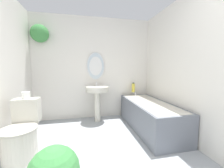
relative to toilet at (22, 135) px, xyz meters
The scene contains 7 objects.
wall_back 1.95m from the toilet, 54.79° to the left, with size 2.87×0.37×2.40m.
wall_right 2.65m from the toilet, ahead, with size 0.06×2.93×2.40m.
toilet is the anchor object (origin of this frame).
pedestal_sink 1.59m from the toilet, 43.26° to the left, with size 0.51×0.51×0.90m.
bathtub 2.16m from the toilet, 12.46° to the left, with size 0.68×1.69×0.61m.
shampoo_bottle 2.44m from the toilet, 31.13° to the left, with size 0.08×0.08×0.24m.
toilet_paper_roll 0.55m from the toilet, 90.00° to the left, with size 0.11×0.11×0.10m.
Camera 1 is at (-0.27, -0.52, 1.19)m, focal length 22.00 mm.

